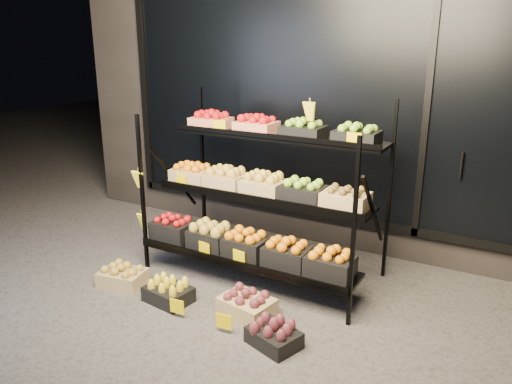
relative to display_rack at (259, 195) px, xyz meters
The scene contains 9 objects.
ground 0.99m from the display_rack, 88.74° to the right, with size 24.00×24.00×0.00m, color #514F4C.
building 2.21m from the display_rack, 89.61° to the left, with size 6.00×2.08×3.50m.
display_rack is the anchor object (origin of this frame).
tag_floor_a 1.25m from the display_rack, 100.72° to the right, with size 0.13×0.01×0.12m, color #E7C300.
tag_floor_b 1.26m from the display_rack, 75.66° to the right, with size 0.13×0.01×0.12m, color #E7C300.
floor_crate_left 1.43m from the display_rack, 140.68° to the right, with size 0.44×0.35×0.20m.
floor_crate_midleft 1.16m from the display_rack, 116.67° to the right, with size 0.41×0.33×0.20m.
floor_crate_midright 1.01m from the display_rack, 68.44° to the right, with size 0.46×0.38×0.21m.
floor_crate_right 1.35m from the display_rack, 55.36° to the right, with size 0.43×0.37×0.19m.
Camera 1 is at (2.09, -3.16, 2.15)m, focal length 35.00 mm.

